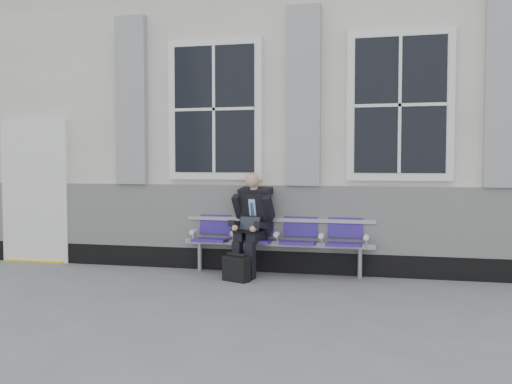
# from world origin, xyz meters

# --- Properties ---
(ground) EXTENTS (70.00, 70.00, 0.00)m
(ground) POSITION_xyz_m (0.00, 0.00, 0.00)
(ground) COLOR slate
(ground) RESTS_ON ground
(station_building) EXTENTS (14.40, 4.40, 4.49)m
(station_building) POSITION_xyz_m (-0.02, 3.47, 2.22)
(station_building) COLOR silver
(station_building) RESTS_ON ground
(bench) EXTENTS (2.60, 0.47, 0.91)m
(bench) POSITION_xyz_m (-1.23, 1.32, 0.55)
(bench) COLOR #9EA0A3
(bench) RESTS_ON ground
(businessman) EXTENTS (0.58, 0.77, 1.37)m
(businessman) POSITION_xyz_m (-1.55, 1.20, 0.75)
(businessman) COLOR black
(businessman) RESTS_ON ground
(briefcase) EXTENTS (0.38, 0.28, 0.36)m
(briefcase) POSITION_xyz_m (-1.65, 0.75, 0.17)
(briefcase) COLOR black
(briefcase) RESTS_ON ground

